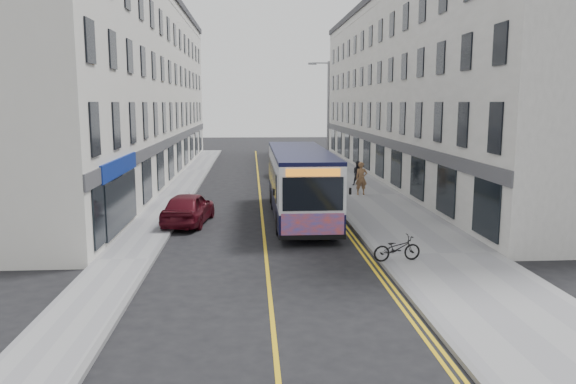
{
  "coord_description": "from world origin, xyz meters",
  "views": [
    {
      "loc": [
        -0.49,
        -20.55,
        5.52
      ],
      "look_at": [
        1.11,
        3.96,
        1.6
      ],
      "focal_mm": 35.0,
      "sensor_mm": 36.0,
      "label": 1
    }
  ],
  "objects": [
    {
      "name": "ground",
      "position": [
        0.0,
        0.0,
        0.0
      ],
      "size": [
        140.0,
        140.0,
        0.0
      ],
      "primitive_type": "plane",
      "color": "black",
      "rests_on": "ground"
    },
    {
      "name": "road_centre_line",
      "position": [
        0.0,
        12.0,
        0.0
      ],
      "size": [
        0.12,
        64.0,
        0.01
      ],
      "primitive_type": "cube",
      "color": "gold",
      "rests_on": "ground"
    },
    {
      "name": "streetlamp",
      "position": [
        4.17,
        14.0,
        4.38
      ],
      "size": [
        1.32,
        0.18,
        8.0
      ],
      "color": "gray",
      "rests_on": "ground"
    },
    {
      "name": "bicycle",
      "position": [
        4.48,
        -2.08,
        0.56
      ],
      "size": [
        1.76,
        0.83,
        0.89
      ],
      "primitive_type": "imported",
      "rotation": [
        0.0,
        0.0,
        1.72
      ],
      "color": "black",
      "rests_on": "pavement_east"
    },
    {
      "name": "kerb_east",
      "position": [
        4.0,
        12.0,
        0.07
      ],
      "size": [
        0.18,
        64.0,
        0.13
      ],
      "primitive_type": "cube",
      "color": "slate",
      "rests_on": "ground"
    },
    {
      "name": "pavement_east",
      "position": [
        6.25,
        12.0,
        0.06
      ],
      "size": [
        4.5,
        64.0,
        0.12
      ],
      "primitive_type": "cube",
      "color": "gray",
      "rests_on": "ground"
    },
    {
      "name": "pavement_west",
      "position": [
        -5.0,
        12.0,
        0.06
      ],
      "size": [
        2.0,
        64.0,
        0.12
      ],
      "primitive_type": "cube",
      "color": "gray",
      "rests_on": "ground"
    },
    {
      "name": "pedestrian_near",
      "position": [
        5.99,
        11.94,
        1.09
      ],
      "size": [
        0.73,
        0.5,
        1.94
      ],
      "primitive_type": "imported",
      "rotation": [
        0.0,
        0.0,
        0.05
      ],
      "color": "olive",
      "rests_on": "pavement_east"
    },
    {
      "name": "road_dbl_yellow_inner",
      "position": [
        3.55,
        12.0,
        0.0
      ],
      "size": [
        0.1,
        64.0,
        0.01
      ],
      "primitive_type": "cube",
      "color": "gold",
      "rests_on": "ground"
    },
    {
      "name": "city_bus",
      "position": [
        1.81,
        5.91,
        1.8
      ],
      "size": [
        2.65,
        11.36,
        3.3
      ],
      "color": "black",
      "rests_on": "ground"
    },
    {
      "name": "car_maroon",
      "position": [
        -3.4,
        4.93,
        0.75
      ],
      "size": [
        2.34,
        4.61,
        1.5
      ],
      "primitive_type": "imported",
      "rotation": [
        0.0,
        0.0,
        3.01
      ],
      "color": "#500D18",
      "rests_on": "ground"
    },
    {
      "name": "kerb_west",
      "position": [
        -4.0,
        12.0,
        0.07
      ],
      "size": [
        0.18,
        64.0,
        0.13
      ],
      "primitive_type": "cube",
      "color": "slate",
      "rests_on": "ground"
    },
    {
      "name": "road_dbl_yellow_outer",
      "position": [
        3.75,
        12.0,
        0.0
      ],
      "size": [
        0.1,
        64.0,
        0.01
      ],
      "primitive_type": "cube",
      "color": "gold",
      "rests_on": "ground"
    },
    {
      "name": "car_white",
      "position": [
        1.82,
        20.96,
        0.69
      ],
      "size": [
        1.67,
        4.26,
        1.38
      ],
      "primitive_type": "imported",
      "rotation": [
        0.0,
        0.0,
        0.05
      ],
      "color": "white",
      "rests_on": "ground"
    },
    {
      "name": "pedestrian_far",
      "position": [
        6.51,
        15.59,
        0.93
      ],
      "size": [
        0.85,
        0.7,
        1.61
      ],
      "primitive_type": "imported",
      "rotation": [
        0.0,
        0.0,
        -0.11
      ],
      "color": "black",
      "rests_on": "pavement_east"
    },
    {
      "name": "terrace_west",
      "position": [
        -9.0,
        21.0,
        6.5
      ],
      "size": [
        6.0,
        46.0,
        13.0
      ],
      "primitive_type": "cube",
      "color": "silver",
      "rests_on": "ground"
    },
    {
      "name": "terrace_east",
      "position": [
        11.5,
        21.0,
        6.5
      ],
      "size": [
        6.0,
        46.0,
        13.0
      ],
      "primitive_type": "cube",
      "color": "silver",
      "rests_on": "ground"
    }
  ]
}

